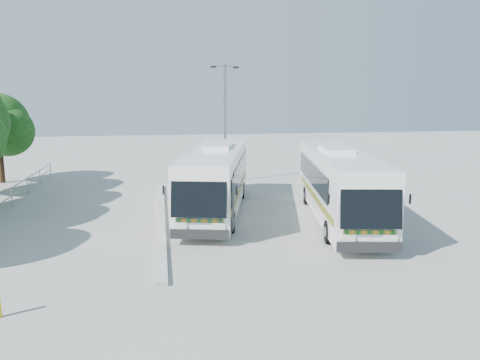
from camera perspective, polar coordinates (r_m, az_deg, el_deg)
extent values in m
plane|color=#AAAAA5|center=(20.54, -3.15, -5.96)|extent=(100.00, 100.00, 0.00)
cube|color=#B2B2AD|center=(22.33, -9.63, -4.56)|extent=(0.40, 16.00, 0.15)
cylinder|color=gray|center=(34.89, -22.44, 0.86)|extent=(0.06, 0.06, 1.00)
cylinder|color=#382314|center=(34.81, -27.13, 1.96)|extent=(0.36, 0.36, 2.77)
sphere|color=#143A0F|center=(33.91, -26.44, 5.37)|extent=(3.28, 3.28, 3.28)
cube|color=white|center=(23.16, -2.87, 0.30)|extent=(4.86, 11.31, 2.82)
cube|color=black|center=(17.68, -5.03, -1.71)|extent=(2.16, 0.91, 1.79)
cube|color=black|center=(23.81, -5.52, 1.39)|extent=(2.14, 8.62, 1.02)
cube|color=black|center=(23.54, 0.12, 1.33)|extent=(2.14, 8.62, 1.02)
cube|color=#0C5429|center=(23.16, -5.83, -1.08)|extent=(2.29, 9.34, 0.26)
cylinder|color=black|center=(20.12, -7.03, -5.00)|extent=(0.49, 0.96, 0.92)
cylinder|color=black|center=(19.83, -1.08, -5.15)|extent=(0.49, 0.96, 0.92)
cylinder|color=black|center=(26.59, -4.27, -1.20)|extent=(0.49, 0.96, 0.92)
cylinder|color=black|center=(26.37, 0.22, -1.26)|extent=(0.49, 0.96, 0.92)
cube|color=white|center=(22.13, 11.95, -0.36)|extent=(4.26, 11.35, 2.82)
cube|color=black|center=(16.74, 15.69, -2.72)|extent=(2.17, 0.80, 1.80)
cube|color=black|center=(22.41, 8.75, 0.78)|extent=(1.63, 8.76, 1.02)
cube|color=black|center=(22.86, 14.60, 0.75)|extent=(1.63, 8.76, 1.02)
cube|color=#0B4E14|center=(21.76, 8.98, -1.87)|extent=(1.74, 9.48, 0.26)
cylinder|color=black|center=(18.78, 10.79, -6.22)|extent=(0.44, 0.96, 0.93)
cylinder|color=black|center=(19.25, 16.97, -6.08)|extent=(0.44, 0.96, 0.93)
cylinder|color=black|center=(25.25, 8.13, -1.88)|extent=(0.44, 0.96, 0.93)
cylinder|color=black|center=(25.61, 12.78, -1.86)|extent=(0.44, 0.96, 0.93)
cylinder|color=gray|center=(30.93, -1.84, 6.84)|extent=(0.19, 0.19, 7.77)
cylinder|color=gray|center=(30.93, -1.88, 13.68)|extent=(1.53, 0.45, 0.08)
cube|color=black|center=(30.65, -3.27, 13.61)|extent=(0.37, 0.25, 0.12)
cube|color=black|center=(31.22, -0.51, 13.57)|extent=(0.37, 0.25, 0.12)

